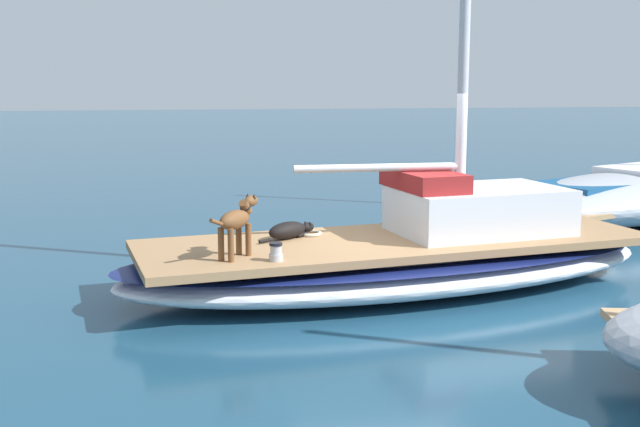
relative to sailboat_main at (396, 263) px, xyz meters
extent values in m
plane|color=navy|center=(0.00, 0.00, -0.34)|extent=(120.00, 120.00, 0.00)
ellipsoid|color=white|center=(0.00, 0.00, -0.06)|extent=(3.69, 7.52, 0.56)
ellipsoid|color=navy|center=(0.00, 0.00, 0.12)|extent=(3.71, 7.56, 0.08)
cube|color=#A37A51|center=(0.00, 0.00, 0.27)|extent=(3.15, 6.88, 0.10)
cylinder|color=silver|center=(-0.15, -0.21, 1.22)|extent=(0.10, 2.20, 0.10)
cube|color=silver|center=(-0.20, 1.18, 0.62)|extent=(1.76, 2.41, 0.60)
cube|color=maroon|center=(-0.20, 0.41, 1.04)|extent=(1.43, 0.92, 0.24)
ellipsoid|color=brown|center=(0.80, -2.12, 0.77)|extent=(0.55, 0.49, 0.22)
cylinder|color=brown|center=(0.62, -2.06, 0.51)|extent=(0.07, 0.07, 0.38)
cylinder|color=brown|center=(0.70, -1.96, 0.51)|extent=(0.07, 0.07, 0.38)
cylinder|color=brown|center=(0.91, -2.28, 0.51)|extent=(0.07, 0.07, 0.38)
cylinder|color=brown|center=(0.99, -2.17, 0.51)|extent=(0.07, 0.07, 0.38)
cylinder|color=brown|center=(0.62, -1.98, 0.88)|extent=(0.22, 0.20, 0.19)
ellipsoid|color=brown|center=(0.52, -1.91, 0.94)|extent=(0.25, 0.24, 0.13)
cone|color=black|center=(0.49, -1.94, 1.00)|extent=(0.05, 0.05, 0.06)
cone|color=black|center=(0.55, -1.87, 1.00)|extent=(0.05, 0.05, 0.06)
torus|color=black|center=(0.62, -1.98, 0.88)|extent=(0.18, 0.18, 0.10)
cylinder|color=brown|center=(1.09, -2.33, 0.80)|extent=(0.20, 0.17, 0.12)
ellipsoid|color=black|center=(-0.19, -1.39, 0.43)|extent=(0.57, 0.64, 0.22)
ellipsoid|color=black|center=(-0.41, -1.10, 0.42)|extent=(0.22, 0.24, 0.13)
cone|color=black|center=(-0.45, -1.13, 0.48)|extent=(0.05, 0.05, 0.05)
cone|color=black|center=(-0.37, -1.07, 0.48)|extent=(0.05, 0.05, 0.05)
cylinder|color=black|center=(-0.36, -1.26, 0.35)|extent=(0.15, 0.18, 0.06)
cylinder|color=black|center=(-0.27, -1.19, 0.35)|extent=(0.15, 0.18, 0.06)
cylinder|color=black|center=(0.05, -1.71, 0.35)|extent=(0.14, 0.17, 0.04)
cylinder|color=#B7B7BC|center=(1.02, -1.67, 0.36)|extent=(0.16, 0.16, 0.08)
cylinder|color=#B7B7BC|center=(1.02, -1.67, 0.45)|extent=(0.13, 0.13, 0.10)
cylinder|color=black|center=(1.02, -1.67, 0.52)|extent=(0.15, 0.15, 0.03)
torus|color=beige|center=(-0.39, -1.08, 0.35)|extent=(0.32, 0.32, 0.04)
ellipsoid|color=#B2B7C1|center=(-4.00, 5.88, 0.14)|extent=(5.35, 7.82, 0.95)
cube|color=tan|center=(-4.00, 5.88, 0.11)|extent=(4.58, 6.93, 0.08)
cube|color=navy|center=(-3.49, 4.69, 0.33)|extent=(2.09, 2.55, 0.36)
camera|label=1|loc=(9.59, -2.58, 2.36)|focal=43.97mm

